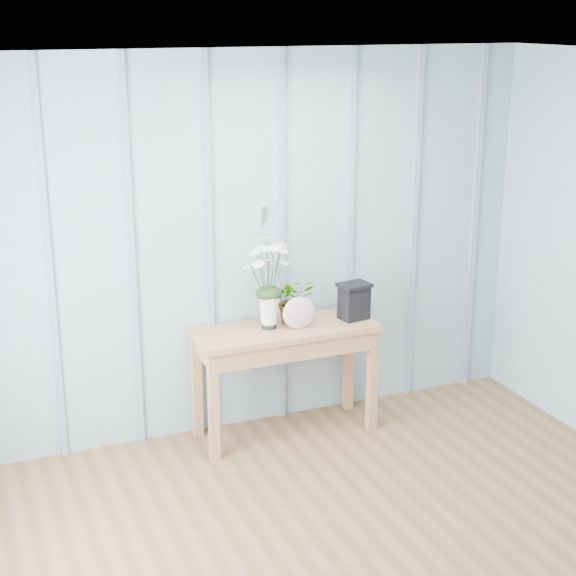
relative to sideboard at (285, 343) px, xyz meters
name	(u,v)px	position (x,y,z in m)	size (l,w,h in m)	color
room_shell	(335,164)	(-0.18, -1.08, 1.35)	(4.00, 4.50, 2.50)	#93ABB7
sideboard	(285,343)	(0.00, 0.00, 0.00)	(1.20, 0.45, 0.75)	#A16C44
daisy_vase	(269,271)	(-0.10, 0.02, 0.50)	(0.43, 0.33, 0.61)	black
spider_plant	(293,300)	(0.09, 0.07, 0.27)	(0.27, 0.24, 0.30)	#1A3212
felt_disc_vessel	(299,313)	(0.07, -0.06, 0.22)	(0.22, 0.06, 0.22)	#924B6B
carved_box	(354,301)	(0.48, -0.02, 0.24)	(0.22, 0.19, 0.25)	black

